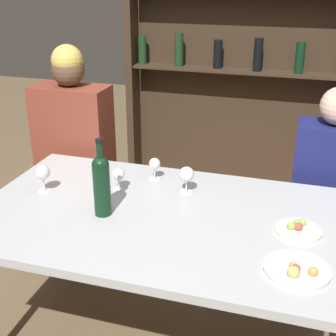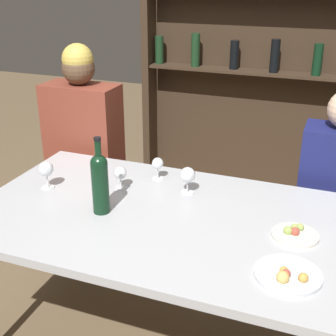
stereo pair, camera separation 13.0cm
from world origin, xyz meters
The scene contains 11 objects.
dining_table centered at (0.00, 0.00, 0.68)m, with size 1.56×0.96×0.73m.
wine_rack_wall centered at (0.00, 2.01, 1.21)m, with size 1.78×0.21×2.35m.
wine_bottle centered at (-0.22, -0.07, 0.88)m, with size 0.07×0.07×0.34m.
wine_glass_0 centered at (0.06, 0.23, 0.82)m, with size 0.07×0.07×0.13m.
wine_glass_1 centered at (-0.12, 0.33, 0.81)m, with size 0.06×0.06×0.11m.
wine_glass_2 centered at (-0.57, 0.05, 0.83)m, with size 0.07×0.07×0.13m.
wine_glass_3 centered at (-0.25, 0.17, 0.81)m, with size 0.06×0.06×0.11m.
food_plate_0 centered at (0.57, 0.02, 0.74)m, with size 0.18×0.18×0.04m.
food_plate_1 centered at (0.58, -0.25, 0.74)m, with size 0.23×0.23×0.05m.
seated_person_left centered at (-0.74, 0.67, 0.62)m, with size 0.44×0.22×1.31m.
seated_person_right centered at (0.70, 0.67, 0.55)m, with size 0.36×0.22×1.17m.
Camera 1 is at (0.54, -1.65, 1.70)m, focal length 50.00 mm.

